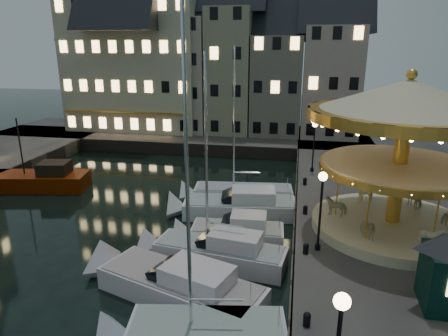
% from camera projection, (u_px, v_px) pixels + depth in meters
% --- Properties ---
extents(ground, '(160.00, 160.00, 0.00)m').
position_uv_depth(ground, '(177.00, 268.00, 21.14)').
color(ground, black).
rests_on(ground, ground).
extents(quay_east, '(16.00, 56.00, 1.30)m').
position_uv_depth(quay_east, '(429.00, 230.00, 24.09)').
color(quay_east, '#474442').
rests_on(quay_east, ground).
extents(quay_north, '(44.00, 12.00, 1.30)m').
position_uv_depth(quay_north, '(182.00, 137.00, 48.66)').
color(quay_north, '#474442').
rests_on(quay_north, ground).
extents(quaywall_e, '(0.15, 44.00, 1.30)m').
position_uv_depth(quaywall_e, '(295.00, 219.00, 25.51)').
color(quaywall_e, '#47423A').
rests_on(quaywall_e, ground).
extents(quaywall_n, '(48.00, 0.15, 1.30)m').
position_uv_depth(quaywall_n, '(184.00, 149.00, 42.67)').
color(quaywall_n, '#47423A').
rests_on(quaywall_n, ground).
extents(streetlamp_b, '(0.44, 0.44, 4.17)m').
position_uv_depth(streetlamp_b, '(321.00, 200.00, 19.61)').
color(streetlamp_b, black).
rests_on(streetlamp_b, quay_east).
extents(streetlamp_c, '(0.44, 0.44, 4.17)m').
position_uv_depth(streetlamp_c, '(314.00, 139.00, 32.29)').
color(streetlamp_c, black).
rests_on(streetlamp_c, quay_east).
extents(bollard_a, '(0.30, 0.30, 0.57)m').
position_uv_depth(bollard_a, '(307.00, 319.00, 14.80)').
color(bollard_a, black).
rests_on(bollard_a, quay_east).
extents(bollard_b, '(0.30, 0.30, 0.57)m').
position_uv_depth(bollard_b, '(306.00, 248.00, 19.96)').
color(bollard_b, black).
rests_on(bollard_b, quay_east).
extents(bollard_c, '(0.30, 0.30, 0.57)m').
position_uv_depth(bollard_c, '(305.00, 209.00, 24.66)').
color(bollard_c, black).
rests_on(bollard_c, quay_east).
extents(bollard_d, '(0.30, 0.30, 0.57)m').
position_uv_depth(bollard_d, '(305.00, 181.00, 29.82)').
color(bollard_d, black).
rests_on(bollard_d, quay_east).
extents(townhouse_na, '(5.50, 8.00, 12.80)m').
position_uv_depth(townhouse_na, '(97.00, 74.00, 50.49)').
color(townhouse_na, gray).
rests_on(townhouse_na, quay_north).
extents(townhouse_nb, '(6.16, 8.00, 13.80)m').
position_uv_depth(townhouse_nb, '(138.00, 71.00, 49.37)').
color(townhouse_nb, gray).
rests_on(townhouse_nb, quay_north).
extents(townhouse_nc, '(6.82, 8.00, 14.80)m').
position_uv_depth(townhouse_nc, '(185.00, 67.00, 48.14)').
color(townhouse_nc, '#A99E91').
rests_on(townhouse_nc, quay_north).
extents(townhouse_nd, '(5.50, 8.00, 15.80)m').
position_uv_depth(townhouse_nd, '(232.00, 63.00, 46.97)').
color(townhouse_nd, gray).
rests_on(townhouse_nd, quay_north).
extents(townhouse_ne, '(6.16, 8.00, 12.80)m').
position_uv_depth(townhouse_ne, '(278.00, 77.00, 46.45)').
color(townhouse_ne, slate).
rests_on(townhouse_ne, quay_north).
extents(townhouse_nf, '(6.82, 8.00, 13.80)m').
position_uv_depth(townhouse_nf, '(331.00, 73.00, 45.22)').
color(townhouse_nf, '#AD988C').
rests_on(townhouse_nf, quay_north).
extents(hotel_corner, '(17.60, 9.00, 16.80)m').
position_uv_depth(hotel_corner, '(137.00, 58.00, 48.92)').
color(hotel_corner, beige).
rests_on(hotel_corner, quay_north).
extents(motorboat_a, '(7.22, 3.35, 11.92)m').
position_uv_depth(motorboat_a, '(192.00, 336.00, 15.45)').
color(motorboat_a, silver).
rests_on(motorboat_a, ground).
extents(motorboat_b, '(8.96, 5.29, 2.15)m').
position_uv_depth(motorboat_b, '(174.00, 284.00, 18.60)').
color(motorboat_b, silver).
rests_on(motorboat_b, ground).
extents(motorboat_c, '(8.17, 3.11, 10.79)m').
position_uv_depth(motorboat_c, '(213.00, 252.00, 21.49)').
color(motorboat_c, silver).
rests_on(motorboat_c, ground).
extents(motorboat_d, '(6.47, 2.41, 2.15)m').
position_uv_depth(motorboat_d, '(230.00, 234.00, 23.59)').
color(motorboat_d, silver).
rests_on(motorboat_d, ground).
extents(motorboat_e, '(8.82, 3.64, 2.15)m').
position_uv_depth(motorboat_e, '(234.00, 206.00, 27.57)').
color(motorboat_e, silver).
rests_on(motorboat_e, ground).
extents(motorboat_f, '(8.41, 2.99, 11.11)m').
position_uv_depth(motorboat_f, '(236.00, 194.00, 30.19)').
color(motorboat_f, silver).
rests_on(motorboat_f, ground).
extents(red_fishing_boat, '(8.33, 4.18, 6.09)m').
position_uv_depth(red_fishing_boat, '(40.00, 181.00, 32.65)').
color(red_fishing_boat, '#621A00').
rests_on(red_fishing_boat, ground).
extents(carousel, '(10.16, 10.16, 8.89)m').
position_uv_depth(carousel, '(405.00, 128.00, 20.91)').
color(carousel, beige).
rests_on(carousel, quay_east).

